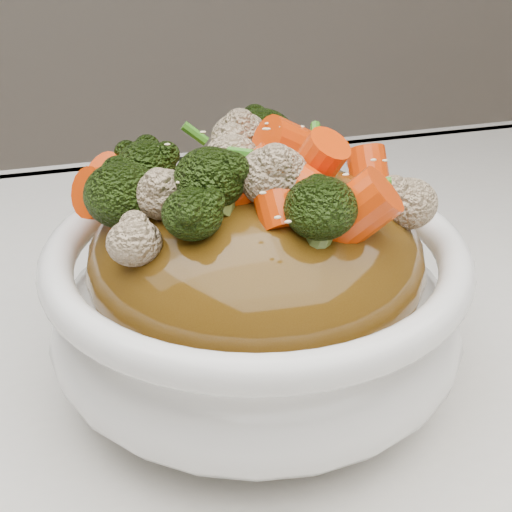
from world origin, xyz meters
name	(u,v)px	position (x,y,z in m)	size (l,w,h in m)	color
tablecloth	(203,473)	(0.00, 0.00, 0.73)	(1.20, 0.80, 0.04)	silver
bowl	(256,310)	(0.04, 0.05, 0.79)	(0.23, 0.23, 0.09)	white
sauce_base	(256,261)	(0.04, 0.05, 0.83)	(0.18, 0.18, 0.10)	#54360E
carrots	(256,146)	(0.04, 0.05, 0.89)	(0.18, 0.18, 0.05)	#F04207
broccoli	(256,148)	(0.04, 0.05, 0.89)	(0.18, 0.18, 0.05)	black
cauliflower	(256,152)	(0.04, 0.05, 0.89)	(0.18, 0.18, 0.04)	#CDB28C
scallions	(256,144)	(0.04, 0.05, 0.89)	(0.14, 0.14, 0.02)	#357C1C
sesame_seeds	(256,144)	(0.04, 0.05, 0.89)	(0.16, 0.16, 0.01)	beige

